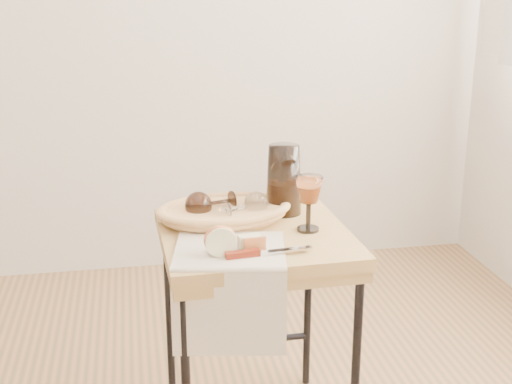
{
  "coord_description": "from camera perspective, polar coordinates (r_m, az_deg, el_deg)",
  "views": [
    {
      "loc": [
        0.17,
        -1.31,
        1.34
      ],
      "look_at": [
        0.49,
        0.44,
        0.78
      ],
      "focal_mm": 48.88,
      "sensor_mm": 36.0,
      "label": 1
    }
  ],
  "objects": [
    {
      "name": "goblet_lying_b",
      "position": [
        1.98,
        -1.05,
        -1.2
      ],
      "size": [
        0.14,
        0.11,
        0.07
      ],
      "primitive_type": null,
      "rotation": [
        0.0,
        0.0,
        0.43
      ],
      "color": "white",
      "rests_on": "bread_basket"
    },
    {
      "name": "goblet_lying_a",
      "position": [
        2.0,
        -3.54,
        -0.92
      ],
      "size": [
        0.14,
        0.11,
        0.08
      ],
      "primitive_type": null,
      "rotation": [
        0.0,
        0.0,
        3.41
      ],
      "color": "black",
      "rests_on": "bread_basket"
    },
    {
      "name": "table_knife",
      "position": [
        1.76,
        0.8,
        -4.86
      ],
      "size": [
        0.22,
        0.05,
        0.02
      ],
      "primitive_type": null,
      "rotation": [
        0.0,
        0.0,
        0.11
      ],
      "color": "silver",
      "rests_on": "tea_towel"
    },
    {
      "name": "side_table",
      "position": [
        2.07,
        -0.1,
        -11.73
      ],
      "size": [
        0.53,
        0.53,
        0.66
      ],
      "primitive_type": null,
      "rotation": [
        0.0,
        0.0,
        0.03
      ],
      "color": "brown",
      "rests_on": "floor"
    },
    {
      "name": "tea_towel",
      "position": [
        1.8,
        -2.15,
        -4.78
      ],
      "size": [
        0.32,
        0.3,
        0.01
      ],
      "primitive_type": "cube",
      "rotation": [
        0.0,
        0.0,
        -0.17
      ],
      "color": "beige",
      "rests_on": "side_table"
    },
    {
      "name": "bread_basket",
      "position": [
        2.0,
        -2.59,
        -1.78
      ],
      "size": [
        0.37,
        0.28,
        0.05
      ],
      "primitive_type": null,
      "rotation": [
        0.0,
        0.0,
        0.13
      ],
      "color": "#BB8447",
      "rests_on": "side_table"
    },
    {
      "name": "apple_wedge",
      "position": [
        1.78,
        -0.55,
        -4.14
      ],
      "size": [
        0.06,
        0.04,
        0.04
      ],
      "primitive_type": "cube",
      "rotation": [
        0.0,
        0.0,
        0.08
      ],
      "color": "#F7F2BC",
      "rests_on": "tea_towel"
    },
    {
      "name": "pitcher",
      "position": [
        2.05,
        2.28,
        1.03
      ],
      "size": [
        0.16,
        0.24,
        0.25
      ],
      "primitive_type": null,
      "rotation": [
        0.0,
        0.0,
        0.05
      ],
      "color": "black",
      "rests_on": "side_table"
    },
    {
      "name": "apple_half",
      "position": [
        1.75,
        -2.97,
        -3.92
      ],
      "size": [
        0.08,
        0.04,
        0.08
      ],
      "primitive_type": "ellipsoid",
      "rotation": [
        0.0,
        0.0,
        -0.01
      ],
      "color": "red",
      "rests_on": "tea_towel"
    },
    {
      "name": "wine_goblet",
      "position": [
        1.92,
        4.33,
        -0.94
      ],
      "size": [
        0.1,
        0.1,
        0.16
      ],
      "primitive_type": null,
      "rotation": [
        0.0,
        0.0,
        -0.33
      ],
      "color": "white",
      "rests_on": "side_table"
    }
  ]
}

